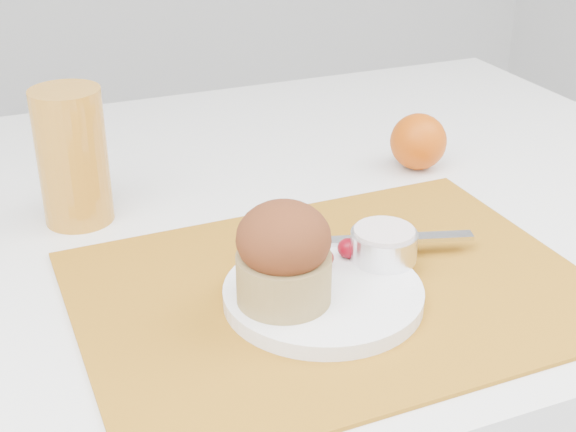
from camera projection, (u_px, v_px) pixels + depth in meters
name	position (u px, v px, depth m)	size (l,w,h in m)	color
placemat	(334.00, 290.00, 0.72)	(0.45, 0.33, 0.00)	#A66817
plate	(323.00, 294.00, 0.70)	(0.17, 0.17, 0.01)	white
ramekin	(384.00, 246.00, 0.73)	(0.06, 0.06, 0.03)	white
cream	(384.00, 233.00, 0.73)	(0.06, 0.06, 0.01)	silver
raspberry_near	(324.00, 258.00, 0.72)	(0.02, 0.02, 0.02)	#580205
raspberry_far	(348.00, 248.00, 0.74)	(0.02, 0.02, 0.02)	#55020B
butter_knife	(381.00, 239.00, 0.77)	(0.18, 0.01, 0.00)	silver
orange	(418.00, 142.00, 0.96)	(0.07, 0.07, 0.07)	#C64D07
juice_glass	(73.00, 157.00, 0.82)	(0.07, 0.07, 0.14)	orange
muffin	(284.00, 255.00, 0.66)	(0.08, 0.08, 0.09)	tan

